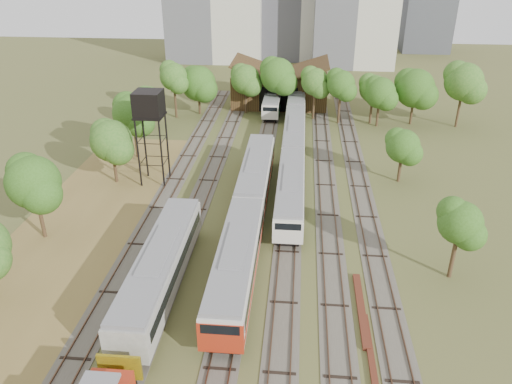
# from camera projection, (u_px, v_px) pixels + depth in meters

# --- Properties ---
(ground) EXTENTS (240.00, 240.00, 0.00)m
(ground) POSITION_uv_depth(u_px,v_px,m) (255.00, 329.00, 36.85)
(ground) COLOR #475123
(ground) RESTS_ON ground
(dry_grass_patch) EXTENTS (14.00, 60.00, 0.04)m
(dry_grass_patch) POSITION_uv_depth(u_px,v_px,m) (67.00, 256.00, 45.42)
(dry_grass_patch) COLOR brown
(dry_grass_patch) RESTS_ON ground
(tracks) EXTENTS (24.60, 80.00, 0.19)m
(tracks) POSITION_uv_depth(u_px,v_px,m) (269.00, 183.00, 59.13)
(tracks) COLOR #4C473D
(tracks) RESTS_ON ground
(railcar_red_set) EXTENTS (3.16, 34.58, 3.91)m
(railcar_red_set) POSITION_uv_depth(u_px,v_px,m) (248.00, 213.00, 48.37)
(railcar_red_set) COLOR black
(railcar_red_set) RESTS_ON ground
(railcar_green_set) EXTENTS (2.88, 52.07, 3.56)m
(railcar_green_set) POSITION_uv_depth(u_px,v_px,m) (294.00, 135.00, 68.44)
(railcar_green_set) COLOR black
(railcar_green_set) RESTS_ON ground
(railcar_rear) EXTENTS (2.67, 16.08, 3.30)m
(railcar_rear) POSITION_uv_depth(u_px,v_px,m) (273.00, 99.00, 84.62)
(railcar_rear) COLOR black
(railcar_rear) RESTS_ON ground
(old_grey_coach) EXTENTS (3.14, 18.00, 3.89)m
(old_grey_coach) POSITION_uv_depth(u_px,v_px,m) (161.00, 268.00, 40.10)
(old_grey_coach) COLOR black
(old_grey_coach) RESTS_ON ground
(water_tower) EXTENTS (3.17, 3.17, 10.97)m
(water_tower) POSITION_uv_depth(u_px,v_px,m) (149.00, 106.00, 55.45)
(water_tower) COLOR black
(water_tower) RESTS_ON ground
(rail_pile_near) EXTENTS (0.58, 8.71, 0.29)m
(rail_pile_near) POSITION_uv_depth(u_px,v_px,m) (361.00, 309.00, 38.68)
(rail_pile_near) COLOR #5B281A
(rail_pile_near) RESTS_ON ground
(rail_pile_far) EXTENTS (0.44, 7.09, 0.23)m
(rail_pile_far) POSITION_uv_depth(u_px,v_px,m) (370.00, 349.00, 34.91)
(rail_pile_far) COLOR #5B281A
(rail_pile_far) RESTS_ON ground
(maintenance_shed) EXTENTS (16.45, 11.55, 7.58)m
(maintenance_shed) POSITION_uv_depth(u_px,v_px,m) (280.00, 87.00, 87.20)
(maintenance_shed) COLOR #332112
(maintenance_shed) RESTS_ON ground
(tree_band_left) EXTENTS (7.99, 56.42, 8.59)m
(tree_band_left) POSITION_uv_depth(u_px,v_px,m) (78.00, 162.00, 51.28)
(tree_band_left) COLOR #382616
(tree_band_left) RESTS_ON ground
(tree_band_far) EXTENTS (49.14, 9.28, 9.82)m
(tree_band_far) POSITION_uv_depth(u_px,v_px,m) (318.00, 82.00, 77.73)
(tree_band_far) COLOR #382616
(tree_band_far) RESTS_ON ground
(tree_band_right) EXTENTS (5.50, 43.20, 7.59)m
(tree_band_right) POSITION_uv_depth(u_px,v_px,m) (398.00, 126.00, 62.41)
(tree_band_right) COLOR #382616
(tree_band_right) RESTS_ON ground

